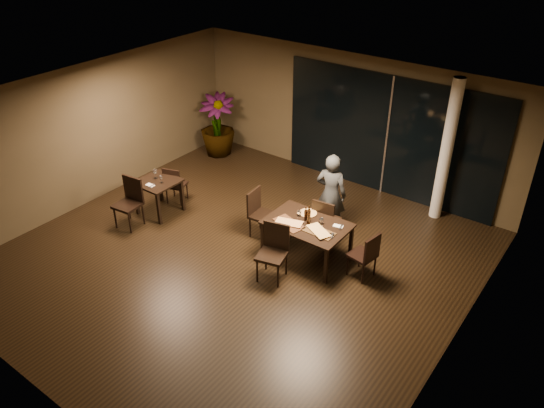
{
  "coord_description": "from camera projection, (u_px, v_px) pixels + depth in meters",
  "views": [
    {
      "loc": [
        5.29,
        -6.1,
        5.99
      ],
      "look_at": [
        0.38,
        0.56,
        1.05
      ],
      "focal_mm": 35.0,
      "sensor_mm": 36.0,
      "label": 1
    }
  ],
  "objects": [
    {
      "name": "chair_main_right",
      "position": [
        366.0,
        254.0,
        9.24
      ],
      "size": [
        0.48,
        0.48,
        0.91
      ],
      "rotation": [
        0.0,
        0.0,
        -1.74
      ],
      "color": "black",
      "rests_on": "ground"
    },
    {
      "name": "napkin_far",
      "position": [
        338.0,
        226.0,
        9.54
      ],
      "size": [
        0.2,
        0.14,
        0.01
      ],
      "primitive_type": "cube",
      "rotation": [
        0.0,
        0.0,
        0.22
      ],
      "color": "white",
      "rests_on": "main_table"
    },
    {
      "name": "column",
      "position": [
        446.0,
        151.0,
        10.51
      ],
      "size": [
        0.24,
        0.24,
        3.0
      ],
      "primitive_type": "cylinder",
      "color": "white",
      "rests_on": "ground"
    },
    {
      "name": "wine_glass_b",
      "position": [
        161.0,
        179.0,
        10.92
      ],
      "size": [
        0.07,
        0.07,
        0.16
      ],
      "primitive_type": null,
      "color": "white",
      "rests_on": "side_table"
    },
    {
      "name": "round_pizza",
      "position": [
        308.0,
        213.0,
        9.92
      ],
      "size": [
        0.33,
        0.33,
        0.01
      ],
      "primitive_type": "cylinder",
      "color": "#A82312",
      "rests_on": "main_table"
    },
    {
      "name": "window_panel",
      "position": [
        388.0,
        136.0,
        11.51
      ],
      "size": [
        5.0,
        0.06,
        2.7
      ],
      "primitive_type": "cube",
      "color": "black",
      "rests_on": "ground"
    },
    {
      "name": "side_table",
      "position": [
        158.0,
        186.0,
        11.09
      ],
      "size": [
        0.8,
        0.8,
        0.75
      ],
      "color": "black",
      "rests_on": "ground"
    },
    {
      "name": "ground",
      "position": [
        238.0,
        258.0,
        9.98
      ],
      "size": [
        8.0,
        8.0,
        0.0
      ],
      "primitive_type": "plane",
      "color": "black",
      "rests_on": "ground"
    },
    {
      "name": "side_napkin",
      "position": [
        150.0,
        185.0,
        10.85
      ],
      "size": [
        0.18,
        0.11,
        0.01
      ],
      "primitive_type": "cube",
      "rotation": [
        0.0,
        0.0,
        0.02
      ],
      "color": "white",
      "rests_on": "side_table"
    },
    {
      "name": "tumbler_left",
      "position": [
        299.0,
        213.0,
        9.83
      ],
      "size": [
        0.08,
        0.08,
        0.09
      ],
      "primitive_type": "cylinder",
      "color": "white",
      "rests_on": "main_table"
    },
    {
      "name": "ceiling",
      "position": [
        232.0,
        105.0,
        8.43
      ],
      "size": [
        8.0,
        8.0,
        0.04
      ],
      "primitive_type": "cube",
      "color": "silver",
      "rests_on": "wall_back"
    },
    {
      "name": "chair_main_near",
      "position": [
        274.0,
        248.0,
        9.25
      ],
      "size": [
        0.58,
        0.58,
        1.04
      ],
      "rotation": [
        0.0,
        0.0,
        0.24
      ],
      "color": "black",
      "rests_on": "ground"
    },
    {
      "name": "wall_back",
      "position": [
        350.0,
        119.0,
        12.01
      ],
      "size": [
        8.0,
        0.1,
        3.0
      ],
      "primitive_type": "cube",
      "color": "#453A25",
      "rests_on": "ground"
    },
    {
      "name": "chair_main_left",
      "position": [
        259.0,
        211.0,
        10.4
      ],
      "size": [
        0.49,
        0.49,
        0.98
      ],
      "rotation": [
        0.0,
        0.0,
        1.65
      ],
      "color": "black",
      "rests_on": "ground"
    },
    {
      "name": "bottle_a",
      "position": [
        306.0,
        214.0,
        9.66
      ],
      "size": [
        0.06,
        0.06,
        0.27
      ],
      "primitive_type": null,
      "color": "black",
      "rests_on": "main_table"
    },
    {
      "name": "bottle_c",
      "position": [
        309.0,
        214.0,
        9.62
      ],
      "size": [
        0.07,
        0.07,
        0.32
      ],
      "primitive_type": null,
      "color": "black",
      "rests_on": "main_table"
    },
    {
      "name": "potted_plant",
      "position": [
        217.0,
        125.0,
        13.51
      ],
      "size": [
        1.2,
        1.2,
        1.59
      ],
      "primitive_type": "imported",
      "rotation": [
        0.0,
        0.0,
        0.58
      ],
      "color": "#194717",
      "rests_on": "ground"
    },
    {
      "name": "pizza_board_right",
      "position": [
        319.0,
        232.0,
        9.38
      ],
      "size": [
        0.58,
        0.3,
        0.01
      ],
      "primitive_type": "cube",
      "rotation": [
        0.0,
        0.0,
        -0.01
      ],
      "color": "#412B14",
      "rests_on": "main_table"
    },
    {
      "name": "diner",
      "position": [
        331.0,
        194.0,
        10.36
      ],
      "size": [
        0.64,
        0.49,
        1.7
      ],
      "primitive_type": "imported",
      "rotation": [
        0.0,
        0.0,
        3.35
      ],
      "color": "#2B2E30",
      "rests_on": "ground"
    },
    {
      "name": "oblong_pizza_left",
      "position": [
        289.0,
        223.0,
        9.6
      ],
      "size": [
        0.51,
        0.35,
        0.02
      ],
      "primitive_type": null,
      "rotation": [
        0.0,
        0.0,
        0.31
      ],
      "color": "maroon",
      "rests_on": "pizza_board_left"
    },
    {
      "name": "oblong_pizza_right",
      "position": [
        319.0,
        231.0,
        9.37
      ],
      "size": [
        0.53,
        0.42,
        0.02
      ],
      "primitive_type": null,
      "rotation": [
        0.0,
        0.0,
        -0.48
      ],
      "color": "maroon",
      "rests_on": "pizza_board_right"
    },
    {
      "name": "napkin_near",
      "position": [
        329.0,
        235.0,
        9.3
      ],
      "size": [
        0.2,
        0.16,
        0.01
      ],
      "primitive_type": "cube",
      "rotation": [
        0.0,
        0.0,
        0.35
      ],
      "color": "white",
      "rests_on": "main_table"
    },
    {
      "name": "tumbler_right",
      "position": [
        321.0,
        221.0,
        9.6
      ],
      "size": [
        0.08,
        0.08,
        0.1
      ],
      "primitive_type": "cylinder",
      "color": "white",
      "rests_on": "main_table"
    },
    {
      "name": "wall_front",
      "position": [
        21.0,
        319.0,
        6.41
      ],
      "size": [
        8.0,
        0.1,
        3.0
      ],
      "primitive_type": "cube",
      "color": "#453A25",
      "rests_on": "ground"
    },
    {
      "name": "bottle_b",
      "position": [
        309.0,
        217.0,
        9.53
      ],
      "size": [
        0.07,
        0.07,
        0.3
      ],
      "primitive_type": null,
      "color": "black",
      "rests_on": "main_table"
    },
    {
      "name": "pizza_board_left",
      "position": [
        289.0,
        224.0,
        9.61
      ],
      "size": [
        0.67,
        0.46,
        0.01
      ],
      "primitive_type": "cube",
      "rotation": [
        0.0,
        0.0,
        -0.29
      ],
      "color": "#422515",
      "rests_on": "main_table"
    },
    {
      "name": "wall_left",
      "position": [
        89.0,
        133.0,
        11.28
      ],
      "size": [
        0.1,
        8.0,
        3.0
      ],
      "primitive_type": "cube",
      "color": "#453A25",
      "rests_on": "ground"
    },
    {
      "name": "chair_side_near",
      "position": [
        130.0,
        199.0,
        10.71
      ],
      "size": [
        0.53,
        0.53,
        1.04
      ],
      "rotation": [
        0.0,
        0.0,
        0.12
      ],
      "color": "black",
      "rests_on": "ground"
    },
    {
      "name": "chair_side_far",
      "position": [
        174.0,
        183.0,
        11.49
      ],
      "size": [
        0.51,
        0.51,
        0.87
      ],
      "rotation": [
        0.0,
        0.0,
        3.46
      ],
      "color": "black",
      "rests_on": "ground"
    },
    {
      "name": "chair_main_far",
      "position": [
        325.0,
        219.0,
        10.13
      ],
      "size": [
        0.5,
        0.5,
        0.98
      ],
      "rotation": [
        0.0,
        0.0,
        3.25
      ],
      "color": "black",
      "rests_on": "ground"
    },
    {
      "name": "main_table",
      "position": [
        307.0,
        227.0,
        9.68
      ],
      "size": [
        1.5,
        1.0,
        0.75
      ],
      "color": "black",
      "rests_on": "ground"
    },
    {
      "name": "wine_glass_a",
      "position": [
        155.0,
        174.0,
        11.08
      ],
      "size": [
        0.09,
        0.09,
        0.2
      ],
      "primitive_type": null,
      "color": "white",
      "rests_on": "side_table"
    },
    {
      "name": "wall_right",
      "position": [
        466.0,
        275.0,
        7.15
      ],
      "size": [
        0.1,
        8.0,
        3.0
      ],
      "primitive_type": "cube",
      "color": "#453A25",
      "rests_on": "ground"
    }
  ]
}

